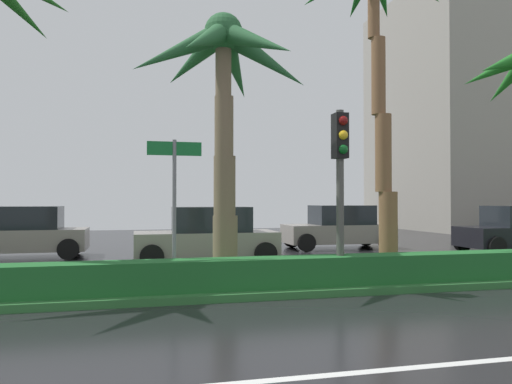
% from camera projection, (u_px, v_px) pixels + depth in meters
% --- Properties ---
extents(ground_plane, '(90.00, 42.00, 0.10)m').
position_uv_depth(ground_plane, '(101.00, 284.00, 11.49)').
color(ground_plane, black).
extents(median_strip, '(85.50, 4.00, 0.15)m').
position_uv_depth(median_strip, '(97.00, 286.00, 10.52)').
color(median_strip, '#2D6B33').
rests_on(median_strip, ground_plane).
extents(median_hedge, '(76.50, 0.70, 0.60)m').
position_uv_depth(median_hedge, '(92.00, 279.00, 9.17)').
color(median_hedge, '#1E6028').
rests_on(median_hedge, median_strip).
extents(palm_tree_centre, '(4.35, 4.14, 6.17)m').
position_uv_depth(palm_tree_centre, '(223.00, 77.00, 11.53)').
color(palm_tree_centre, '#76614A').
rests_on(palm_tree_centre, median_strip).
extents(palm_tree_centre_right, '(4.24, 4.28, 8.50)m').
position_uv_depth(palm_tree_centre_right, '(375.00, 0.00, 12.72)').
color(palm_tree_centre_right, brown).
rests_on(palm_tree_centre_right, median_strip).
extents(traffic_signal_median_right, '(0.28, 0.43, 3.68)m').
position_uv_depth(traffic_signal_median_right, '(340.00, 164.00, 10.41)').
color(traffic_signal_median_right, '#4C4C47').
rests_on(traffic_signal_median_right, median_strip).
extents(street_name_sign, '(1.10, 0.08, 3.00)m').
position_uv_depth(street_name_sign, '(174.00, 192.00, 9.98)').
color(street_name_sign, slate).
rests_on(street_name_sign, median_strip).
extents(car_in_traffic_leading, '(4.30, 2.02, 1.72)m').
position_uv_depth(car_in_traffic_leading, '(21.00, 233.00, 16.37)').
color(car_in_traffic_leading, gray).
rests_on(car_in_traffic_leading, ground_plane).
extents(car_in_traffic_second, '(4.30, 2.02, 1.72)m').
position_uv_depth(car_in_traffic_second, '(208.00, 236.00, 15.06)').
color(car_in_traffic_second, gray).
rests_on(car_in_traffic_second, ground_plane).
extents(car_in_traffic_third, '(4.30, 2.02, 1.72)m').
position_uv_depth(car_in_traffic_third, '(339.00, 228.00, 19.61)').
color(car_in_traffic_third, gray).
rests_on(car_in_traffic_third, ground_plane).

